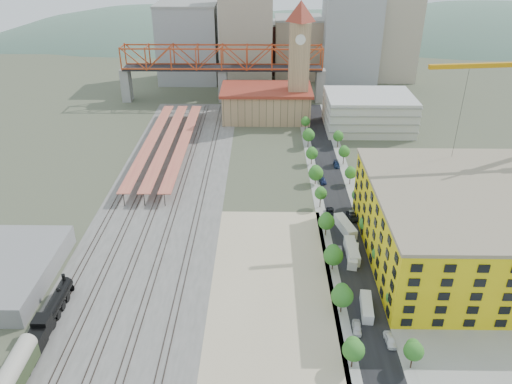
{
  "coord_description": "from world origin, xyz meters",
  "views": [
    {
      "loc": [
        -6.43,
        -122.04,
        72.99
      ],
      "look_at": [
        -8.1,
        -4.43,
        10.0
      ],
      "focal_mm": 35.0,
      "sensor_mm": 36.0,
      "label": 1
    }
  ],
  "objects_px": {
    "clock_tower": "(299,51)",
    "construction_building": "(464,226)",
    "site_trailer_d": "(345,226)",
    "car_0": "(357,328)",
    "site_trailer_c": "(352,251)",
    "site_trailer_a": "(367,307)",
    "site_trailer_b": "(353,256)",
    "locomotive": "(50,315)"
  },
  "relations": [
    {
      "from": "site_trailer_a",
      "to": "site_trailer_b",
      "type": "bearing_deg",
      "value": 95.96
    },
    {
      "from": "site_trailer_c",
      "to": "car_0",
      "type": "bearing_deg",
      "value": -96.39
    },
    {
      "from": "site_trailer_a",
      "to": "locomotive",
      "type": "bearing_deg",
      "value": -170.11
    },
    {
      "from": "construction_building",
      "to": "site_trailer_c",
      "type": "bearing_deg",
      "value": 178.15
    },
    {
      "from": "locomotive",
      "to": "car_0",
      "type": "bearing_deg",
      "value": -1.21
    },
    {
      "from": "site_trailer_a",
      "to": "car_0",
      "type": "bearing_deg",
      "value": -111.11
    },
    {
      "from": "clock_tower",
      "to": "construction_building",
      "type": "relative_size",
      "value": 1.03
    },
    {
      "from": "locomotive",
      "to": "site_trailer_d",
      "type": "height_order",
      "value": "locomotive"
    },
    {
      "from": "site_trailer_b",
      "to": "site_trailer_d",
      "type": "distance_m",
      "value": 13.5
    },
    {
      "from": "site_trailer_d",
      "to": "clock_tower",
      "type": "bearing_deg",
      "value": 80.54
    },
    {
      "from": "clock_tower",
      "to": "car_0",
      "type": "height_order",
      "value": "clock_tower"
    },
    {
      "from": "clock_tower",
      "to": "construction_building",
      "type": "distance_m",
      "value": 107.36
    },
    {
      "from": "construction_building",
      "to": "locomotive",
      "type": "relative_size",
      "value": 2.11
    },
    {
      "from": "clock_tower",
      "to": "site_trailer_b",
      "type": "xyz_separation_m",
      "value": [
        8.0,
        -101.16,
        -27.48
      ]
    },
    {
      "from": "site_trailer_d",
      "to": "car_0",
      "type": "height_order",
      "value": "site_trailer_d"
    },
    {
      "from": "car_0",
      "to": "site_trailer_a",
      "type": "bearing_deg",
      "value": 67.77
    },
    {
      "from": "site_trailer_c",
      "to": "site_trailer_d",
      "type": "height_order",
      "value": "site_trailer_d"
    },
    {
      "from": "locomotive",
      "to": "site_trailer_c",
      "type": "distance_m",
      "value": 70.59
    },
    {
      "from": "clock_tower",
      "to": "site_trailer_d",
      "type": "relative_size",
      "value": 5.11
    },
    {
      "from": "site_trailer_c",
      "to": "site_trailer_d",
      "type": "distance_m",
      "value": 11.5
    },
    {
      "from": "site_trailer_b",
      "to": "site_trailer_c",
      "type": "height_order",
      "value": "site_trailer_c"
    },
    {
      "from": "site_trailer_a",
      "to": "site_trailer_c",
      "type": "height_order",
      "value": "site_trailer_c"
    },
    {
      "from": "clock_tower",
      "to": "site_trailer_c",
      "type": "bearing_deg",
      "value": -85.39
    },
    {
      "from": "site_trailer_c",
      "to": "car_0",
      "type": "relative_size",
      "value": 2.25
    },
    {
      "from": "construction_building",
      "to": "locomotive",
      "type": "xyz_separation_m",
      "value": [
        -92.0,
        -24.18,
        -7.17
      ]
    },
    {
      "from": "construction_building",
      "to": "locomotive",
      "type": "height_order",
      "value": "construction_building"
    },
    {
      "from": "site_trailer_a",
      "to": "site_trailer_d",
      "type": "relative_size",
      "value": 0.85
    },
    {
      "from": "site_trailer_a",
      "to": "site_trailer_d",
      "type": "distance_m",
      "value": 31.98
    },
    {
      "from": "site_trailer_b",
      "to": "car_0",
      "type": "distance_m",
      "value": 24.54
    },
    {
      "from": "clock_tower",
      "to": "site_trailer_c",
      "type": "relative_size",
      "value": 5.13
    },
    {
      "from": "construction_building",
      "to": "locomotive",
      "type": "bearing_deg",
      "value": -165.27
    },
    {
      "from": "construction_building",
      "to": "site_trailer_b",
      "type": "distance_m",
      "value": 27.28
    },
    {
      "from": "locomotive",
      "to": "site_trailer_b",
      "type": "distance_m",
      "value": 69.91
    },
    {
      "from": "clock_tower",
      "to": "site_trailer_b",
      "type": "height_order",
      "value": "clock_tower"
    },
    {
      "from": "construction_building",
      "to": "car_0",
      "type": "distance_m",
      "value": 39.58
    },
    {
      "from": "site_trailer_d",
      "to": "construction_building",
      "type": "bearing_deg",
      "value": -40.06
    },
    {
      "from": "site_trailer_b",
      "to": "site_trailer_a",
      "type": "bearing_deg",
      "value": -78.68
    },
    {
      "from": "locomotive",
      "to": "site_trailer_c",
      "type": "bearing_deg",
      "value": 20.76
    },
    {
      "from": "site_trailer_d",
      "to": "car_0",
      "type": "relative_size",
      "value": 2.26
    },
    {
      "from": "site_trailer_d",
      "to": "site_trailer_a",
      "type": "bearing_deg",
      "value": -104.68
    },
    {
      "from": "site_trailer_b",
      "to": "site_trailer_d",
      "type": "xyz_separation_m",
      "value": [
        0.0,
        13.5,
        0.17
      ]
    },
    {
      "from": "clock_tower",
      "to": "site_trailer_a",
      "type": "height_order",
      "value": "clock_tower"
    }
  ]
}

